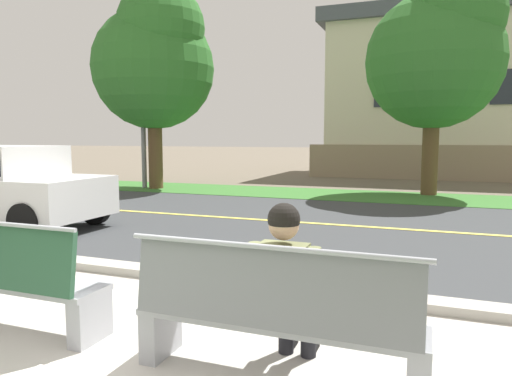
{
  "coord_description": "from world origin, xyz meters",
  "views": [
    {
      "loc": [
        2.25,
        -2.4,
        1.69
      ],
      "look_at": [
        -0.01,
        3.59,
        1.0
      ],
      "focal_mm": 32.73,
      "sensor_mm": 36.0,
      "label": 1
    }
  ],
  "objects_px": {
    "streetlamp": "(145,62)",
    "shade_tree_left": "(439,50)",
    "seated_person_olive": "(287,282)",
    "bench_right": "(274,318)",
    "shade_tree_far_left": "(155,59)"
  },
  "relations": [
    {
      "from": "bench_right",
      "to": "seated_person_olive",
      "type": "xyz_separation_m",
      "value": [
        0.04,
        0.17,
        0.21
      ]
    },
    {
      "from": "streetlamp",
      "to": "shade_tree_left",
      "type": "distance_m",
      "value": 9.17
    },
    {
      "from": "seated_person_olive",
      "to": "shade_tree_left",
      "type": "xyz_separation_m",
      "value": [
        0.99,
        11.49,
        3.49
      ]
    },
    {
      "from": "seated_person_olive",
      "to": "shade_tree_left",
      "type": "bearing_deg",
      "value": 85.07
    },
    {
      "from": "shade_tree_left",
      "to": "streetlamp",
      "type": "bearing_deg",
      "value": -173.28
    },
    {
      "from": "streetlamp",
      "to": "seated_person_olive",
      "type": "bearing_deg",
      "value": -52.06
    },
    {
      "from": "shade_tree_far_left",
      "to": "shade_tree_left",
      "type": "relative_size",
      "value": 1.01
    },
    {
      "from": "streetlamp",
      "to": "shade_tree_left",
      "type": "xyz_separation_m",
      "value": [
        9.11,
        1.07,
        -0.02
      ]
    },
    {
      "from": "shade_tree_left",
      "to": "shade_tree_far_left",
      "type": "bearing_deg",
      "value": -171.07
    },
    {
      "from": "seated_person_olive",
      "to": "shade_tree_far_left",
      "type": "height_order",
      "value": "shade_tree_far_left"
    },
    {
      "from": "streetlamp",
      "to": "shade_tree_left",
      "type": "bearing_deg",
      "value": 6.72
    },
    {
      "from": "bench_right",
      "to": "shade_tree_far_left",
      "type": "height_order",
      "value": "shade_tree_far_left"
    },
    {
      "from": "shade_tree_far_left",
      "to": "shade_tree_left",
      "type": "height_order",
      "value": "shade_tree_far_left"
    },
    {
      "from": "bench_right",
      "to": "streetlamp",
      "type": "bearing_deg",
      "value": 127.34
    },
    {
      "from": "bench_right",
      "to": "shade_tree_far_left",
      "type": "xyz_separation_m",
      "value": [
        -7.5,
        10.32,
        3.76
      ]
    }
  ]
}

